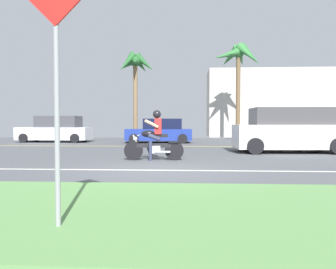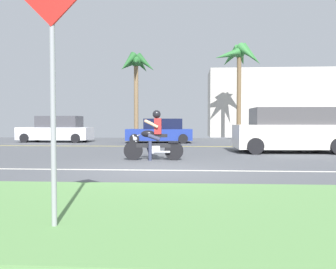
{
  "view_description": "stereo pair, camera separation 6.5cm",
  "coord_description": "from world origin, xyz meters",
  "px_view_note": "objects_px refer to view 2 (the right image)",
  "views": [
    {
      "loc": [
        0.7,
        -8.63,
        1.23
      ],
      "look_at": [
        -0.03,
        4.16,
        0.77
      ],
      "focal_mm": 35.9,
      "sensor_mm": 36.0,
      "label": 1
    },
    {
      "loc": [
        0.77,
        -8.63,
        1.23
      ],
      "look_at": [
        -0.03,
        4.16,
        0.77
      ],
      "focal_mm": 35.9,
      "sensor_mm": 36.0,
      "label": 2
    }
  ],
  "objects_px": {
    "parked_car_1": "(160,131)",
    "palm_tree_0": "(136,69)",
    "suv_nearby": "(290,131)",
    "palm_tree_1": "(239,59)",
    "parked_car_0": "(57,130)",
    "street_sign": "(52,75)",
    "motorcyclist": "(154,139)"
  },
  "relations": [
    {
      "from": "parked_car_0",
      "to": "street_sign",
      "type": "height_order",
      "value": "street_sign"
    },
    {
      "from": "street_sign",
      "to": "motorcyclist",
      "type": "bearing_deg",
      "value": 86.92
    },
    {
      "from": "suv_nearby",
      "to": "palm_tree_0",
      "type": "relative_size",
      "value": 0.76
    },
    {
      "from": "parked_car_0",
      "to": "palm_tree_1",
      "type": "xyz_separation_m",
      "value": [
        11.77,
        3.22,
        4.89
      ]
    },
    {
      "from": "suv_nearby",
      "to": "street_sign",
      "type": "distance_m",
      "value": 11.84
    },
    {
      "from": "parked_car_1",
      "to": "palm_tree_1",
      "type": "bearing_deg",
      "value": 34.28
    },
    {
      "from": "parked_car_1",
      "to": "palm_tree_1",
      "type": "xyz_separation_m",
      "value": [
        5.2,
        3.55,
        4.96
      ]
    },
    {
      "from": "palm_tree_1",
      "to": "parked_car_1",
      "type": "bearing_deg",
      "value": -145.72
    },
    {
      "from": "parked_car_1",
      "to": "palm_tree_0",
      "type": "xyz_separation_m",
      "value": [
        -1.95,
        3.01,
        4.29
      ]
    },
    {
      "from": "motorcyclist",
      "to": "palm_tree_0",
      "type": "height_order",
      "value": "palm_tree_0"
    },
    {
      "from": "palm_tree_0",
      "to": "street_sign",
      "type": "distance_m",
      "value": 20.0
    },
    {
      "from": "suv_nearby",
      "to": "palm_tree_1",
      "type": "bearing_deg",
      "value": 93.95
    },
    {
      "from": "parked_car_0",
      "to": "parked_car_1",
      "type": "xyz_separation_m",
      "value": [
        6.56,
        -0.33,
        -0.07
      ]
    },
    {
      "from": "motorcyclist",
      "to": "palm_tree_0",
      "type": "bearing_deg",
      "value": 101.6
    },
    {
      "from": "palm_tree_0",
      "to": "palm_tree_1",
      "type": "xyz_separation_m",
      "value": [
        7.15,
        0.53,
        0.67
      ]
    },
    {
      "from": "motorcyclist",
      "to": "suv_nearby",
      "type": "bearing_deg",
      "value": 30.87
    },
    {
      "from": "palm_tree_0",
      "to": "palm_tree_1",
      "type": "height_order",
      "value": "palm_tree_1"
    },
    {
      "from": "motorcyclist",
      "to": "palm_tree_1",
      "type": "relative_size",
      "value": 0.29
    },
    {
      "from": "suv_nearby",
      "to": "street_sign",
      "type": "relative_size",
      "value": 1.58
    },
    {
      "from": "palm_tree_1",
      "to": "palm_tree_0",
      "type": "bearing_deg",
      "value": -175.74
    },
    {
      "from": "motorcyclist",
      "to": "parked_car_1",
      "type": "distance_m",
      "value": 9.42
    },
    {
      "from": "motorcyclist",
      "to": "palm_tree_1",
      "type": "bearing_deg",
      "value": 70.44
    },
    {
      "from": "palm_tree_0",
      "to": "suv_nearby",
      "type": "bearing_deg",
      "value": -49.8
    },
    {
      "from": "parked_car_0",
      "to": "parked_car_1",
      "type": "distance_m",
      "value": 6.57
    },
    {
      "from": "motorcyclist",
      "to": "parked_car_1",
      "type": "height_order",
      "value": "motorcyclist"
    },
    {
      "from": "motorcyclist",
      "to": "palm_tree_0",
      "type": "distance_m",
      "value": 13.38
    },
    {
      "from": "palm_tree_1",
      "to": "street_sign",
      "type": "distance_m",
      "value": 21.13
    },
    {
      "from": "parked_car_0",
      "to": "motorcyclist",
      "type": "bearing_deg",
      "value": -53.65
    },
    {
      "from": "parked_car_0",
      "to": "parked_car_1",
      "type": "relative_size",
      "value": 1.11
    },
    {
      "from": "suv_nearby",
      "to": "street_sign",
      "type": "bearing_deg",
      "value": -118.67
    },
    {
      "from": "street_sign",
      "to": "palm_tree_1",
      "type": "bearing_deg",
      "value": 76.1
    },
    {
      "from": "suv_nearby",
      "to": "parked_car_0",
      "type": "bearing_deg",
      "value": 152.14
    }
  ]
}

